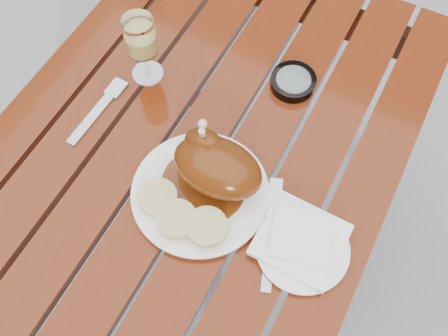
# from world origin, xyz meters

# --- Properties ---
(ground) EXTENTS (60.00, 60.00, 0.00)m
(ground) POSITION_xyz_m (0.00, 0.00, 0.00)
(ground) COLOR slate
(ground) RESTS_ON ground
(table) EXTENTS (0.80, 1.20, 0.75)m
(table) POSITION_xyz_m (0.00, 0.00, 0.38)
(table) COLOR maroon
(table) RESTS_ON ground
(dinner_plate) EXTENTS (0.32, 0.32, 0.02)m
(dinner_plate) POSITION_xyz_m (0.07, -0.08, 0.76)
(dinner_plate) COLOR white
(dinner_plate) RESTS_ON table
(roast_duck) EXTENTS (0.19, 0.17, 0.13)m
(roast_duck) POSITION_xyz_m (0.08, -0.04, 0.81)
(roast_duck) COLOR #552309
(roast_duck) RESTS_ON dinner_plate
(bread_dumplings) EXTENTS (0.19, 0.10, 0.03)m
(bread_dumplings) POSITION_xyz_m (0.06, -0.15, 0.78)
(bread_dumplings) COLOR #E0CE89
(bread_dumplings) RESTS_ON dinner_plate
(wine_glass) EXTENTS (0.09, 0.09, 0.16)m
(wine_glass) POSITION_xyz_m (-0.18, 0.12, 0.83)
(wine_glass) COLOR #EFDD6C
(wine_glass) RESTS_ON table
(side_plate) EXTENTS (0.21, 0.21, 0.01)m
(side_plate) POSITION_xyz_m (0.29, -0.09, 0.76)
(side_plate) COLOR white
(side_plate) RESTS_ON table
(napkin) EXTENTS (0.15, 0.14, 0.01)m
(napkin) POSITION_xyz_m (0.28, -0.08, 0.77)
(napkin) COLOR white
(napkin) RESTS_ON side_plate
(ashtray) EXTENTS (0.13, 0.13, 0.02)m
(ashtray) POSITION_xyz_m (0.12, 0.24, 0.76)
(ashtray) COLOR #B2B7BC
(ashtray) RESTS_ON table
(fork) EXTENTS (0.03, 0.17, 0.01)m
(fork) POSITION_xyz_m (-0.22, -0.02, 0.75)
(fork) COLOR gray
(fork) RESTS_ON table
(knife) EXTENTS (0.08, 0.19, 0.01)m
(knife) POSITION_xyz_m (0.23, -0.11, 0.75)
(knife) COLOR gray
(knife) RESTS_ON table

